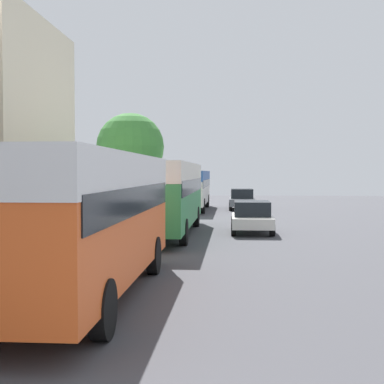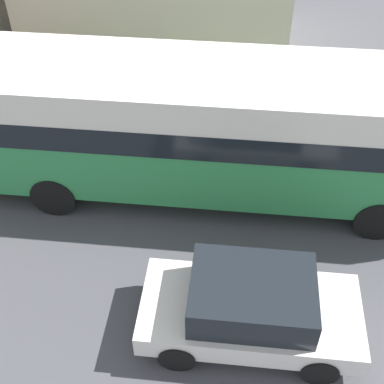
# 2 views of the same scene
# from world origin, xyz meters

# --- Properties ---
(bus_following) EXTENTS (2.55, 11.27, 3.11)m
(bus_following) POSITION_xyz_m (-1.72, 20.51, 2.02)
(bus_following) COLOR #2D8447
(bus_following) RESTS_ON ground_plane
(car_far_curb) EXTENTS (1.85, 3.85, 1.42)m
(car_far_curb) POSITION_xyz_m (2.09, 21.39, 0.74)
(car_far_curb) COLOR silver
(car_far_curb) RESTS_ON ground_plane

